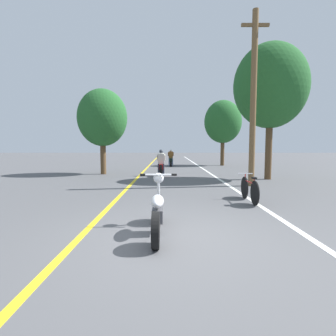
{
  "coord_description": "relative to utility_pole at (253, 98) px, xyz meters",
  "views": [
    {
      "loc": [
        -0.11,
        -4.62,
        1.64
      ],
      "look_at": [
        -0.09,
        4.17,
        0.9
      ],
      "focal_mm": 28.0,
      "sensor_mm": 36.0,
      "label": 1
    }
  ],
  "objects": [
    {
      "name": "ground_plane",
      "position": [
        -3.32,
        -6.09,
        -3.58
      ],
      "size": [
        120.0,
        120.0,
        0.0
      ],
      "primitive_type": "plane",
      "color": "#515154"
    },
    {
      "name": "lane_stripe_center",
      "position": [
        -5.02,
        6.07,
        -3.58
      ],
      "size": [
        0.14,
        48.0,
        0.01
      ],
      "primitive_type": "cube",
      "color": "yellow",
      "rests_on": "ground"
    },
    {
      "name": "roadside_tree_right_near",
      "position": [
        1.51,
        2.17,
        0.93
      ],
      "size": [
        3.53,
        3.17,
        6.56
      ],
      "color": "#513A23",
      "rests_on": "ground"
    },
    {
      "name": "lane_stripe_edge",
      "position": [
        -0.9,
        6.07,
        -3.58
      ],
      "size": [
        0.14,
        48.0,
        0.01
      ],
      "primitive_type": "cube",
      "color": "white",
      "rests_on": "ground"
    },
    {
      "name": "roadside_tree_right_far",
      "position": [
        1.16,
        11.41,
        0.07
      ],
      "size": [
        3.1,
        2.79,
        5.45
      ],
      "color": "#513A23",
      "rests_on": "ground"
    },
    {
      "name": "motorcycle_foreground",
      "position": [
        -3.63,
        -5.87,
        -3.14
      ],
      "size": [
        0.76,
        2.03,
        1.08
      ],
      "color": "black",
      "rests_on": "ground"
    },
    {
      "name": "roadside_tree_left",
      "position": [
        -7.22,
        4.55,
        -0.33
      ],
      "size": [
        2.85,
        2.56,
        4.91
      ],
      "color": "#513A23",
      "rests_on": "ground"
    },
    {
      "name": "bicycle_parked",
      "position": [
        -1.04,
        -3.1,
        -3.21
      ],
      "size": [
        0.44,
        1.66,
        0.8
      ],
      "color": "black",
      "rests_on": "ground"
    },
    {
      "name": "motorcycle_rider_lead",
      "position": [
        -3.81,
        3.65,
        -3.04
      ],
      "size": [
        0.5,
        2.16,
        1.45
      ],
      "color": "black",
      "rests_on": "ground"
    },
    {
      "name": "motorcycle_rider_far",
      "position": [
        -3.21,
        10.82,
        -3.06
      ],
      "size": [
        0.5,
        2.15,
        1.4
      ],
      "color": "black",
      "rests_on": "ground"
    },
    {
      "name": "utility_pole",
      "position": [
        0.0,
        0.0,
        0.0
      ],
      "size": [
        1.1,
        0.24,
        6.98
      ],
      "color": "brown",
      "rests_on": "ground"
    }
  ]
}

